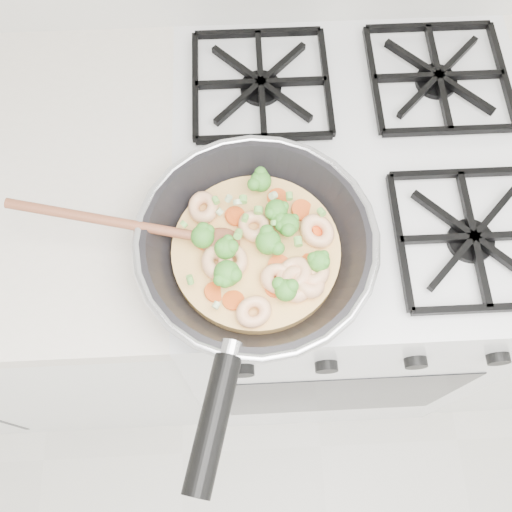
{
  "coord_description": "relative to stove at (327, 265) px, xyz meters",
  "views": [
    {
      "loc": [
        -0.19,
        1.21,
        1.67
      ],
      "look_at": [
        -0.17,
        1.53,
        0.93
      ],
      "focal_mm": 39.62,
      "sensor_mm": 36.0,
      "label": 1
    }
  ],
  "objects": [
    {
      "name": "skillet",
      "position": [
        -0.17,
        -0.18,
        0.5
      ],
      "size": [
        0.5,
        0.49,
        0.09
      ],
      "rotation": [
        0.0,
        0.0,
        0.25
      ],
      "color": "black",
      "rests_on": "stove"
    },
    {
      "name": "stove",
      "position": [
        0.0,
        0.0,
        0.0
      ],
      "size": [
        0.6,
        0.6,
        0.92
      ],
      "color": "white",
      "rests_on": "ground"
    }
  ]
}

